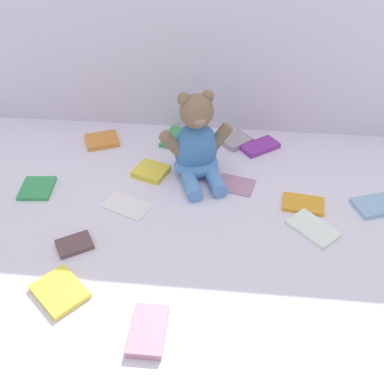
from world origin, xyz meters
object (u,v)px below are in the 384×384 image
book_case_12 (37,188)px  book_case_8 (313,228)px  book_case_6 (374,205)px  book_case_11 (74,244)px  book_case_4 (127,205)px  book_case_5 (151,171)px  book_case_9 (303,204)px  teddy_bear (197,146)px  book_case_3 (236,140)px  book_case_1 (176,138)px  book_case_2 (60,291)px  book_case_7 (102,140)px  book_case_10 (236,184)px  book_case_0 (148,330)px  book_case_13 (260,146)px

book_case_12 → book_case_8: bearing=-12.5°
book_case_6 → book_case_11: size_ratio=1.27×
book_case_4 → book_case_5: 0.17m
book_case_8 → book_case_9: 0.10m
teddy_bear → book_case_3: teddy_bear is taller
book_case_4 → book_case_11: bearing=171.9°
teddy_bear → book_case_1: bearing=95.2°
book_case_2 → book_case_6: (0.83, 0.39, 0.00)m
book_case_9 → book_case_11: 0.67m
book_case_2 → book_case_7: size_ratio=1.12×
book_case_2 → teddy_bear: bearing=11.3°
book_case_8 → book_case_11: 0.66m
book_case_5 → book_case_9: book_case_5 is taller
book_case_6 → book_case_10: size_ratio=1.02×
book_case_1 → book_case_3: (0.22, -0.00, 0.00)m
book_case_1 → book_case_12: (-0.40, -0.33, -0.00)m
book_case_0 → teddy_bear: bearing=84.5°
book_case_8 → book_case_12: (-0.84, 0.10, -0.00)m
book_case_7 → book_case_0: bearing=-0.7°
book_case_1 → book_case_3: bearing=-167.5°
book_case_11 → book_case_5: bearing=124.3°
book_case_0 → book_case_9: size_ratio=1.06×
teddy_bear → book_case_7: bearing=137.1°
book_case_7 → book_case_3: bearing=72.7°
book_case_0 → book_case_2: size_ratio=1.01×
book_case_2 → book_case_8: bearing=-25.6°
teddy_bear → book_case_5: size_ratio=2.82×
teddy_bear → book_case_3: (0.12, 0.20, -0.10)m
book_case_9 → book_case_12: 0.82m
teddy_bear → book_case_13: (0.21, 0.17, -0.10)m
book_case_7 → book_case_9: book_case_7 is taller
book_case_10 → book_case_11: bearing=139.5°
teddy_bear → book_case_4: size_ratio=2.10×
book_case_6 → book_case_12: 1.03m
book_case_0 → book_case_6: 0.76m
book_case_0 → book_case_13: size_ratio=0.98×
teddy_bear → book_case_10: bearing=-41.4°
book_case_4 → book_case_12: (-0.30, 0.05, 0.00)m
teddy_bear → book_case_9: size_ratio=2.36×
book_case_4 → book_case_8: 0.54m
book_case_2 → book_case_12: book_case_2 is taller
teddy_bear → book_case_10: (0.13, -0.05, -0.10)m
book_case_0 → book_case_2: (-0.23, 0.09, -0.00)m
book_case_5 → book_case_11: book_case_5 is taller
book_case_5 → book_case_9: (0.48, -0.11, -0.00)m
book_case_1 → book_case_3: 0.22m
book_case_3 → book_case_10: size_ratio=0.88×
book_case_3 → book_case_6: book_case_3 is taller
book_case_9 → book_case_8: bearing=17.0°
book_case_12 → book_case_13: bearing=17.3°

